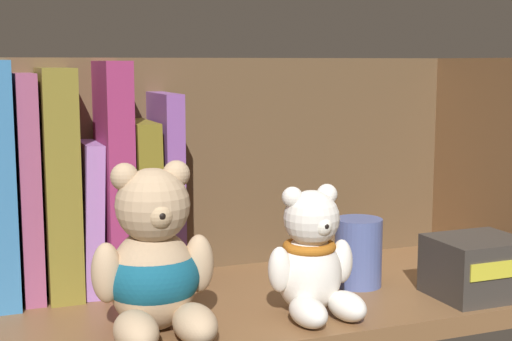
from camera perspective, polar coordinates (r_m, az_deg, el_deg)
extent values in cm
cube|color=brown|center=(75.51, -2.69, -10.71)|extent=(66.37, 24.49, 2.00)
cube|color=brown|center=(84.60, -5.58, -0.30)|extent=(68.77, 1.20, 26.00)
cube|color=brown|center=(89.32, 18.34, -0.23)|extent=(1.60, 26.89, 26.00)
cube|color=#97496F|center=(78.53, -17.07, -1.11)|extent=(2.00, 10.06, 22.48)
cube|color=olive|center=(78.77, -14.90, -0.81)|extent=(3.31, 10.98, 22.99)
cube|color=#A06EB8|center=(79.81, -12.72, -3.35)|extent=(2.41, 10.03, 15.55)
cube|color=#902A5B|center=(79.53, -10.98, -0.35)|extent=(2.63, 12.34, 23.66)
cube|color=brown|center=(80.61, -8.90, -2.40)|extent=(2.77, 12.55, 17.57)
cube|color=#814C9B|center=(80.93, -7.19, -1.29)|extent=(1.88, 12.32, 20.38)
ellipsoid|color=tan|center=(67.18, -7.87, -8.22)|extent=(7.77, 7.13, 9.14)
sphere|color=tan|center=(65.16, -7.89, -2.64)|extent=(6.50, 6.50, 6.50)
sphere|color=tan|center=(64.70, -9.99, -0.49)|extent=(2.44, 2.44, 2.44)
sphere|color=tan|center=(65.73, -6.10, -0.28)|extent=(2.44, 2.44, 2.44)
sphere|color=tan|center=(63.04, -7.39, -3.37)|extent=(2.44, 2.44, 2.44)
sphere|color=black|center=(62.21, -7.20, -3.46)|extent=(0.85, 0.85, 0.85)
ellipsoid|color=tan|center=(63.56, -9.13, -12.01)|extent=(3.69, 6.11, 3.25)
ellipsoid|color=tan|center=(64.72, -4.69, -11.56)|extent=(3.69, 6.11, 3.25)
ellipsoid|color=tan|center=(65.65, -11.32, -7.66)|extent=(2.65, 2.65, 5.28)
ellipsoid|color=tan|center=(67.47, -4.37, -7.08)|extent=(2.65, 2.65, 5.28)
ellipsoid|color=#145571|center=(67.12, -7.87, -8.03)|extent=(8.41, 7.77, 6.40)
ellipsoid|color=white|center=(71.51, 4.06, -7.86)|extent=(6.30, 5.78, 7.41)
sphere|color=white|center=(69.88, 4.26, -3.64)|extent=(5.27, 5.27, 5.27)
sphere|color=white|center=(68.92, 2.79, -2.06)|extent=(1.97, 1.97, 1.97)
sphere|color=white|center=(70.71, 5.43, -1.82)|extent=(1.97, 1.97, 1.97)
sphere|color=white|center=(68.36, 5.03, -4.19)|extent=(1.97, 1.97, 1.97)
sphere|color=black|center=(67.77, 5.32, -4.26)|extent=(0.69, 0.69, 0.69)
ellipsoid|color=white|center=(68.35, 4.00, -10.73)|extent=(3.27, 5.12, 2.63)
ellipsoid|color=white|center=(70.34, 6.94, -10.22)|extent=(3.27, 5.12, 2.63)
ellipsoid|color=white|center=(69.42, 1.80, -7.55)|extent=(2.27, 2.27, 4.28)
ellipsoid|color=white|center=(72.59, 6.53, -6.89)|extent=(2.27, 2.27, 4.28)
torus|color=#B1631A|center=(70.81, 4.09, -5.79)|extent=(5.06, 5.06, 0.95)
cylinder|color=#4C5B99|center=(80.18, 7.83, -6.20)|extent=(5.01, 5.01, 7.23)
cube|color=#38332D|center=(79.48, 16.46, -7.06)|extent=(8.92, 7.71, 6.01)
cube|color=gold|center=(76.35, 18.31, -7.18)|extent=(7.58, 0.16, 1.68)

